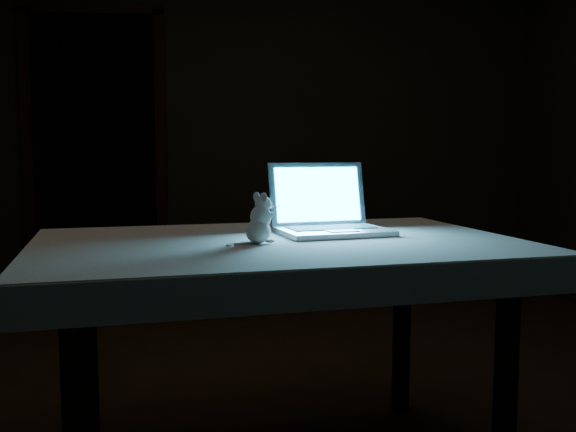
{
  "coord_description": "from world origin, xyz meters",
  "views": [
    {
      "loc": [
        -0.16,
        -2.49,
        1.04
      ],
      "look_at": [
        0.06,
        -0.43,
        0.83
      ],
      "focal_mm": 40.0,
      "sensor_mm": 36.0,
      "label": 1
    }
  ],
  "objects": [
    {
      "name": "floor",
      "position": [
        0.0,
        0.0,
        0.0
      ],
      "size": [
        5.0,
        5.0,
        0.0
      ],
      "primitive_type": "plane",
      "color": "black",
      "rests_on": "ground"
    },
    {
      "name": "tablecloth",
      "position": [
        0.0,
        -0.48,
        0.71
      ],
      "size": [
        1.59,
        1.13,
        0.1
      ],
      "primitive_type": null,
      "rotation": [
        0.0,
        0.0,
        0.08
      ],
      "color": "beige",
      "rests_on": "table"
    },
    {
      "name": "doorway",
      "position": [
        -1.1,
        2.5,
        1.06
      ],
      "size": [
        1.06,
        0.36,
        2.13
      ],
      "primitive_type": null,
      "color": "black",
      "rests_on": "back_wall"
    },
    {
      "name": "plush_mouse",
      "position": [
        -0.05,
        -0.56,
        0.84
      ],
      "size": [
        0.13,
        0.13,
        0.15
      ],
      "primitive_type": null,
      "rotation": [
        0.0,
        0.0,
        0.2
      ],
      "color": "white",
      "rests_on": "tablecloth"
    },
    {
      "name": "back_wall",
      "position": [
        0.0,
        2.5,
        1.3
      ],
      "size": [
        4.5,
        0.04,
        2.6
      ],
      "primitive_type": "cube",
      "color": "black",
      "rests_on": "ground"
    },
    {
      "name": "table",
      "position": [
        0.02,
        -0.49,
        0.38
      ],
      "size": [
        1.54,
        1.13,
        0.75
      ],
      "primitive_type": null,
      "rotation": [
        0.0,
        0.0,
        0.17
      ],
      "color": "black",
      "rests_on": "floor"
    },
    {
      "name": "laptop",
      "position": [
        0.22,
        -0.37,
        0.88
      ],
      "size": [
        0.42,
        0.39,
        0.24
      ],
      "primitive_type": null,
      "rotation": [
        0.0,
        0.0,
        0.22
      ],
      "color": "silver",
      "rests_on": "tablecloth"
    }
  ]
}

